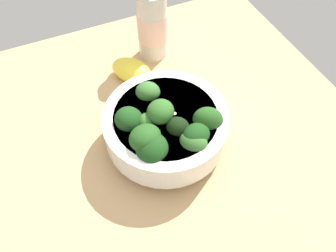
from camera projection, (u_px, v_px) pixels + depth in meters
ground_plane at (166, 147)px, 56.53cm from camera, size 68.89×68.89×4.08cm
bowl_of_broccoli at (167, 125)px, 50.82cm from camera, size 19.43×19.43×10.33cm
lemon_wedge at (130, 71)px, 61.97cm from camera, size 9.07×9.75×3.73cm
bottle_tall at (152, 25)px, 61.92cm from camera, size 5.76×5.76×15.72cm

